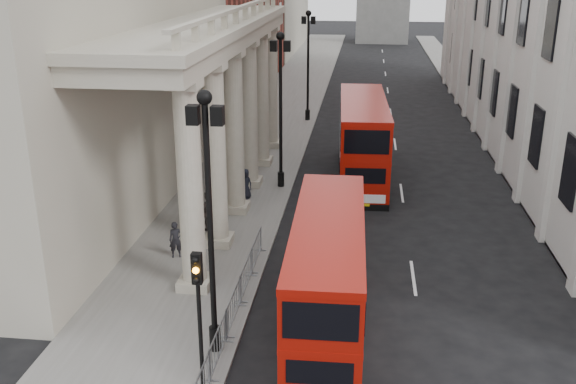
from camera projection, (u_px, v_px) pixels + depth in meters
The scene contains 14 objects.
sidewalk_west at pixel (266, 139), 45.03m from camera, with size 6.00×140.00×0.12m, color slate.
sidewalk_east at pixel (508, 147), 43.16m from camera, with size 3.00×140.00×0.12m, color slate.
kerb at pixel (307, 140), 44.69m from camera, with size 0.20×140.00×0.14m, color slate.
portico_building at pixel (83, 82), 32.66m from camera, with size 9.00×28.00×12.00m, color #A49E8A.
lamp_post_south at pixel (209, 209), 18.82m from camera, with size 1.05×0.44×8.32m.
lamp_post_mid at pixel (281, 100), 33.78m from camera, with size 1.05×0.44×8.32m.
lamp_post_north at pixel (308, 58), 48.74m from camera, with size 1.05×0.44×8.32m.
traffic_light at pixel (198, 297), 17.53m from camera, with size 0.28×0.33×4.30m.
crowd_barriers at pixel (209, 368), 18.56m from camera, with size 0.50×18.75×1.10m.
bus_near at pixel (328, 275), 20.91m from camera, with size 2.45×9.40×4.04m.
bus_far at pixel (362, 138), 36.28m from camera, with size 2.98×10.62×4.54m.
pedestrian_a at pixel (176, 240), 26.61m from camera, with size 0.56×0.37×1.54m, color black.
pedestrian_b at pixel (208, 211), 29.30m from camera, with size 0.91×0.71×1.86m, color #292321.
pedestrian_c at pixel (245, 184), 33.32m from camera, with size 0.78×0.51×1.59m, color black.
Camera 1 is at (3.81, -13.15, 11.71)m, focal length 40.00 mm.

